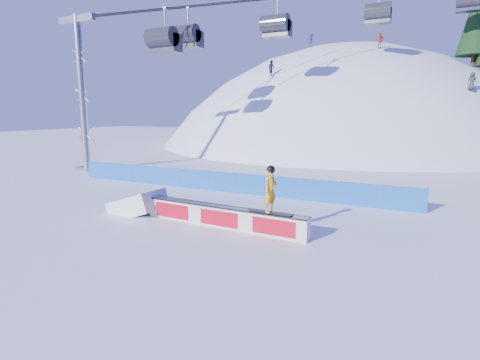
% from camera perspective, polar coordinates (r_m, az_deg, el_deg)
% --- Properties ---
extents(ground, '(160.00, 160.00, 0.00)m').
position_cam_1_polar(ground, '(18.73, -9.51, -4.36)').
color(ground, white).
rests_on(ground, ground).
extents(snow_hill, '(64.00, 64.00, 64.00)m').
position_cam_1_polar(snow_hill, '(61.95, 14.87, -11.50)').
color(snow_hill, white).
rests_on(snow_hill, ground).
extents(safety_fence, '(22.05, 0.05, 1.30)m').
position_cam_1_polar(safety_fence, '(22.30, -2.79, -0.27)').
color(safety_fence, blue).
rests_on(safety_fence, ground).
extents(rail_box, '(7.51, 0.88, 0.90)m').
position_cam_1_polar(rail_box, '(15.56, -2.79, -5.59)').
color(rail_box, silver).
rests_on(rail_box, ground).
extents(snow_ramp, '(2.68, 1.75, 1.62)m').
position_cam_1_polar(snow_ramp, '(18.50, -15.24, -4.78)').
color(snow_ramp, white).
rests_on(snow_ramp, ground).
extents(snowboarder, '(1.77, 0.71, 1.84)m').
position_cam_1_polar(snowboarder, '(14.22, 4.68, -1.48)').
color(snowboarder, black).
rests_on(snowboarder, rail_box).
extents(distant_skiers, '(20.22, 11.48, 8.00)m').
position_cam_1_polar(distant_skiers, '(46.20, 15.46, 17.98)').
color(distant_skiers, black).
rests_on(distant_skiers, ground).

